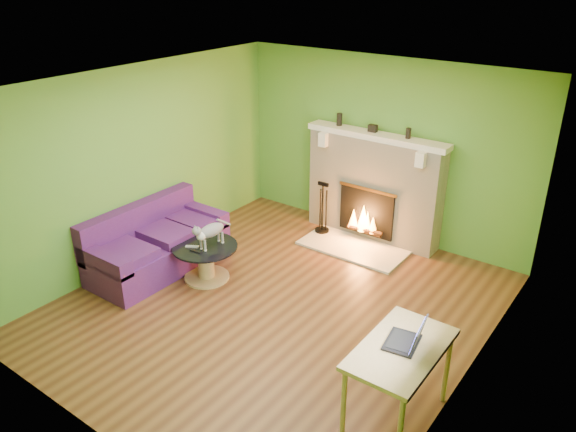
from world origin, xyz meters
name	(u,v)px	position (x,y,z in m)	size (l,w,h in m)	color
floor	(277,305)	(0.00, 0.00, 0.00)	(5.00, 5.00, 0.00)	#532E17
ceiling	(275,87)	(0.00, 0.00, 2.60)	(5.00, 5.00, 0.00)	white
wall_back	(382,149)	(0.00, 2.50, 1.30)	(5.00, 5.00, 0.00)	#589831
wall_front	(80,310)	(0.00, -2.50, 1.30)	(5.00, 5.00, 0.00)	#589831
wall_left	(140,165)	(-2.25, 0.00, 1.30)	(5.00, 5.00, 0.00)	#589831
wall_right	(479,266)	(2.25, 0.00, 1.30)	(5.00, 5.00, 0.00)	#589831
window_frame	(441,285)	(2.24, -0.90, 1.55)	(1.20, 1.20, 0.00)	silver
window_pane	(440,284)	(2.23, -0.90, 1.55)	(1.06, 1.06, 0.00)	white
fireplace	(374,187)	(0.00, 2.32, 0.77)	(2.10, 0.46, 1.58)	beige
hearth	(353,247)	(0.00, 1.80, 0.01)	(1.50, 0.75, 0.03)	beige
mantel	(377,136)	(0.00, 2.30, 1.54)	(2.10, 0.28, 0.08)	white
sofa	(156,245)	(-1.86, -0.20, 0.33)	(0.87, 1.87, 0.84)	#4B185B
coffee_table	(206,260)	(-1.12, -0.03, 0.27)	(0.83, 0.83, 0.47)	tan
desk	(401,356)	(1.95, -0.82, 0.70)	(0.62, 1.07, 0.79)	tan
cat	(211,233)	(-1.04, 0.02, 0.65)	(0.21, 0.58, 0.36)	slate
remote_silver	(192,247)	(-1.22, -0.15, 0.48)	(0.17, 0.04, 0.02)	gray
remote_black	(196,251)	(-1.10, -0.21, 0.48)	(0.16, 0.04, 0.02)	black
laptop	(403,331)	(1.93, -0.77, 0.92)	(0.30, 0.35, 0.26)	black
fire_tools	(323,207)	(-0.63, 1.95, 0.43)	(0.21, 0.21, 0.79)	black
mantel_vase_left	(339,119)	(-0.62, 2.33, 1.67)	(0.08, 0.08, 0.18)	black
mantel_vase_right	(408,133)	(0.45, 2.33, 1.65)	(0.07, 0.07, 0.14)	black
mantel_box	(373,128)	(-0.08, 2.33, 1.63)	(0.12, 0.08, 0.10)	black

